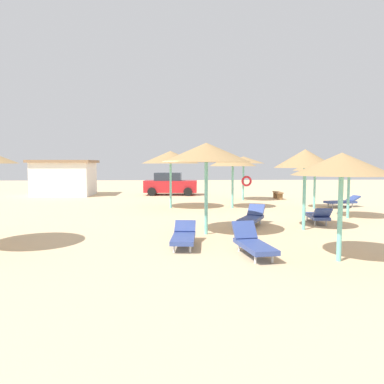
# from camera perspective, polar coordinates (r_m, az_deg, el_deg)

# --- Properties ---
(ground_plane) EXTENTS (80.00, 80.00, 0.00)m
(ground_plane) POSITION_cam_1_polar(r_m,az_deg,el_deg) (12.44, 0.74, -6.61)
(ground_plane) COLOR #DBBA8C
(parasol_0) EXTENTS (2.41, 2.41, 2.65)m
(parasol_0) POSITION_cam_1_polar(r_m,az_deg,el_deg) (17.10, 23.78, 3.94)
(parasol_0) COLOR #6BC6BC
(parasol_0) RESTS_ON ground
(parasol_1) EXTENTS (2.32, 2.32, 2.58)m
(parasol_1) POSITION_cam_1_polar(r_m,az_deg,el_deg) (20.08, 19.03, 3.99)
(parasol_1) COLOR #6BC6BC
(parasol_1) RESTS_ON ground
(parasol_3) EXTENTS (2.40, 2.40, 2.67)m
(parasol_3) POSITION_cam_1_polar(r_m,az_deg,el_deg) (9.42, 22.75, 4.06)
(parasol_3) COLOR #6BC6BC
(parasol_3) RESTS_ON ground
(parasol_4) EXTENTS (2.22, 2.22, 2.92)m
(parasol_4) POSITION_cam_1_polar(r_m,az_deg,el_deg) (13.55, 17.58, 5.05)
(parasol_4) COLOR #6BC6BC
(parasol_4) RESTS_ON ground
(parasol_5) EXTENTS (3.01, 3.01, 3.11)m
(parasol_5) POSITION_cam_1_polar(r_m,az_deg,el_deg) (12.08, 2.29, 6.27)
(parasol_5) COLOR #6BC6BC
(parasol_5) RESTS_ON ground
(parasol_6) EXTENTS (2.73, 2.73, 2.88)m
(parasol_6) POSITION_cam_1_polar(r_m,az_deg,el_deg) (23.57, 8.22, 4.98)
(parasol_6) COLOR #6BC6BC
(parasol_6) RESTS_ON ground
(parasol_7) EXTENTS (2.53, 2.53, 2.91)m
(parasol_7) POSITION_cam_1_polar(r_m,az_deg,el_deg) (19.37, 6.52, 5.03)
(parasol_7) COLOR #6BC6BC
(parasol_7) RESTS_ON ground
(parasol_8) EXTENTS (3.11, 3.11, 3.09)m
(parasol_8) POSITION_cam_1_polar(r_m,az_deg,el_deg) (19.26, -3.44, 5.53)
(parasol_8) COLOR #6BC6BC
(parasol_8) RESTS_ON ground
(lounger_0) EXTENTS (0.87, 1.95, 0.73)m
(lounger_0) POSITION_cam_1_polar(r_m,az_deg,el_deg) (15.28, 19.35, -3.58)
(lounger_0) COLOR #33478C
(lounger_0) RESTS_ON ground
(lounger_1) EXTENTS (1.98, 0.90, 0.64)m
(lounger_1) POSITION_cam_1_polar(r_m,az_deg,el_deg) (21.58, 22.86, -1.40)
(lounger_1) COLOR #33478C
(lounger_1) RESTS_ON ground
(lounger_3) EXTENTS (0.90, 1.93, 0.79)m
(lounger_3) POSITION_cam_1_polar(r_m,az_deg,el_deg) (9.61, 9.68, -8.04)
(lounger_3) COLOR #33478C
(lounger_3) RESTS_ON ground
(lounger_4) EXTENTS (1.43, 1.95, 0.77)m
(lounger_4) POSITION_cam_1_polar(r_m,az_deg,el_deg) (14.12, 9.51, -4.01)
(lounger_4) COLOR #33478C
(lounger_4) RESTS_ON ground
(lounger_5) EXTENTS (0.82, 1.96, 0.63)m
(lounger_5) POSITION_cam_1_polar(r_m,az_deg,el_deg) (10.51, -1.31, -6.97)
(lounger_5) COLOR #33478C
(lounger_5) RESTS_ON ground
(bench_0) EXTENTS (0.48, 1.52, 0.49)m
(bench_0) POSITION_cam_1_polar(r_m,az_deg,el_deg) (25.12, 13.51, -0.29)
(bench_0) COLOR brown
(bench_0) RESTS_ON ground
(parked_car) EXTENTS (4.12, 2.24, 1.72)m
(parked_car) POSITION_cam_1_polar(r_m,az_deg,el_deg) (27.56, -3.50, 1.23)
(parked_car) COLOR #B21E23
(parked_car) RESTS_ON ground
(beach_cabana) EXTENTS (4.49, 3.82, 2.67)m
(beach_cabana) POSITION_cam_1_polar(r_m,az_deg,el_deg) (28.72, -19.63, 2.18)
(beach_cabana) COLOR white
(beach_cabana) RESTS_ON ground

